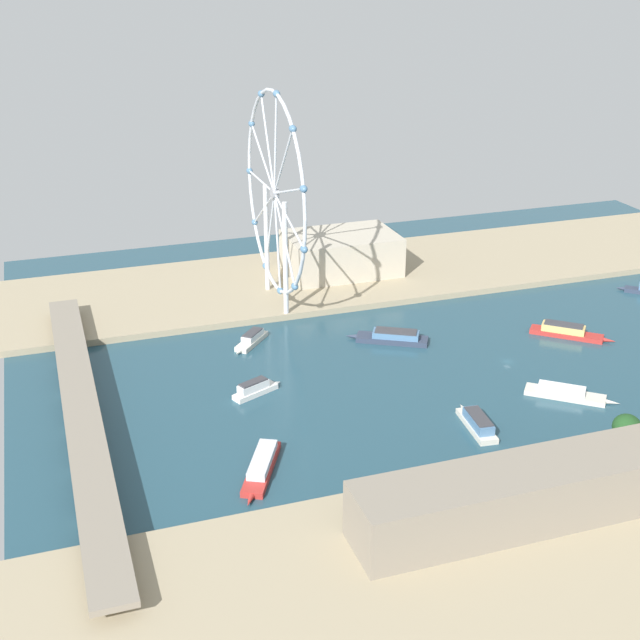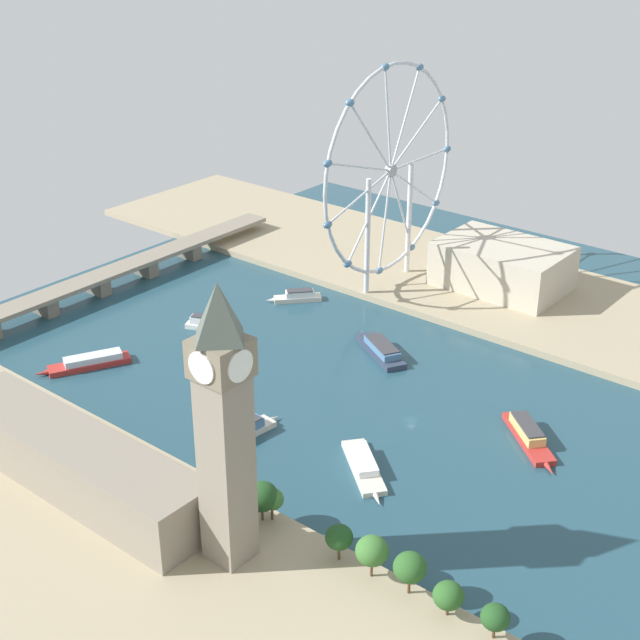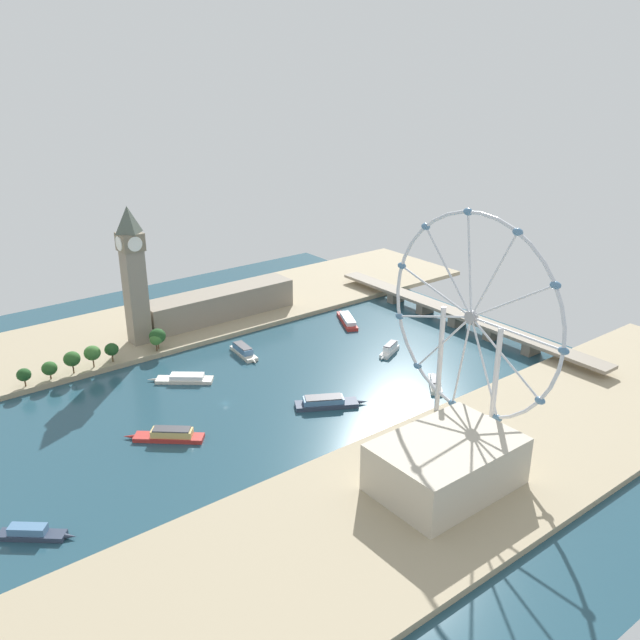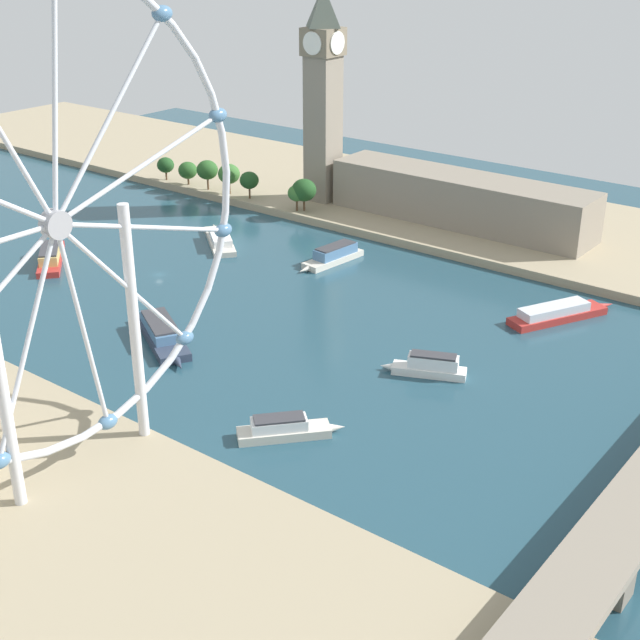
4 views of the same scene
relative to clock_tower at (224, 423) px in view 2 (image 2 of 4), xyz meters
The scene contains 16 objects.
ground_plane 105.48m from the clock_tower, ahead, with size 403.89×403.89×0.00m, color #234756.
riverbank_left 50.03m from the clock_tower, behind, with size 90.00×520.00×3.00m, color tan.
riverbank_right 216.40m from the clock_tower, ahead, with size 90.00×520.00×3.00m, color tan.
clock_tower is the anchor object (origin of this frame).
parliament_block 69.03m from the clock_tower, 96.87° to the left, with size 22.00×103.18×18.21m, color gray.
tree_row_embankment 50.52m from the clock_tower, 59.70° to the right, with size 11.19×84.76×12.71m.
ferris_wheel 201.50m from the clock_tower, 23.14° to the left, with size 96.15×3.20×101.21m.
riverside_hall 219.40m from the clock_tower, ahead, with size 38.74×56.96×20.51m, color #BCB29E.
river_bridge 205.60m from the clock_tower, 61.99° to the left, with size 215.89×12.77×9.03m.
tour_boat_0 139.90m from the clock_tower, 69.09° to the left, with size 35.42×21.05×4.83m.
tour_boat_1 122.77m from the clock_tower, 17.51° to the right, with size 27.95×31.34×5.87m.
tour_boat_2 78.48m from the clock_tower, 40.76° to the left, with size 28.92×9.40×5.79m.
tour_boat_4 74.59m from the clock_tower, ahead, with size 26.30×30.81×4.32m.
tour_boat_5 184.07m from the clock_tower, 34.68° to the left, with size 21.32×19.69×5.27m.
tour_boat_6 142.41m from the clock_tower, 18.01° to the left, with size 22.97×34.79×5.55m.
tour_boat_7 156.87m from the clock_tower, 48.13° to the left, with size 12.45×22.02×6.02m.
Camera 2 is at (-236.77, -152.34, 174.00)m, focal length 51.83 mm.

